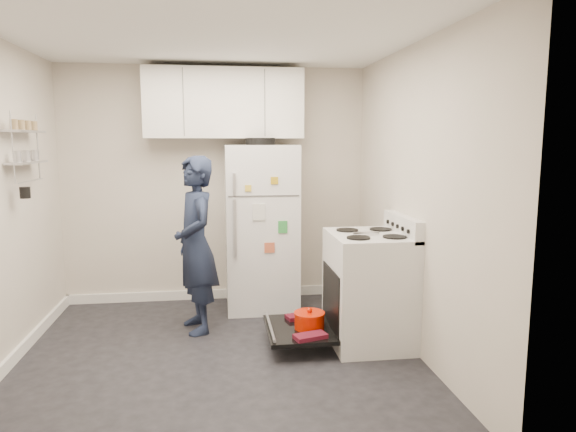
{
  "coord_description": "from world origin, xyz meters",
  "views": [
    {
      "loc": [
        0.01,
        -3.95,
        1.73
      ],
      "look_at": [
        0.64,
        0.6,
        1.05
      ],
      "focal_mm": 32.0,
      "sensor_mm": 36.0,
      "label": 1
    }
  ],
  "objects": [
    {
      "name": "room",
      "position": [
        -0.03,
        0.03,
        1.21
      ],
      "size": [
        3.21,
        3.21,
        2.51
      ],
      "color": "black",
      "rests_on": "ground"
    },
    {
      "name": "electric_range",
      "position": [
        1.26,
        0.15,
        0.47
      ],
      "size": [
        0.66,
        0.76,
        1.1
      ],
      "color": "silver",
      "rests_on": "ground"
    },
    {
      "name": "open_oven_door",
      "position": [
        0.71,
        0.14,
        0.18
      ],
      "size": [
        0.55,
        0.7,
        0.21
      ],
      "color": "black",
      "rests_on": "ground"
    },
    {
      "name": "refrigerator",
      "position": [
        0.45,
        1.25,
        0.85
      ],
      "size": [
        0.72,
        0.74,
        1.75
      ],
      "color": "white",
      "rests_on": "ground"
    },
    {
      "name": "upper_cabinets",
      "position": [
        0.1,
        1.43,
        2.1
      ],
      "size": [
        1.6,
        0.33,
        0.7
      ],
      "primitive_type": "cube",
      "color": "silver",
      "rests_on": "room"
    },
    {
      "name": "wall_shelf_rack",
      "position": [
        -1.52,
        0.49,
        1.68
      ],
      "size": [
        0.14,
        0.6,
        0.61
      ],
      "color": "#B2B2B7",
      "rests_on": "room"
    },
    {
      "name": "person",
      "position": [
        -0.19,
        0.65,
        0.8
      ],
      "size": [
        0.53,
        0.67,
        1.59
      ],
      "primitive_type": "imported",
      "rotation": [
        0.0,
        0.0,
        -1.28
      ],
      "color": "#182037",
      "rests_on": "ground"
    }
  ]
}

